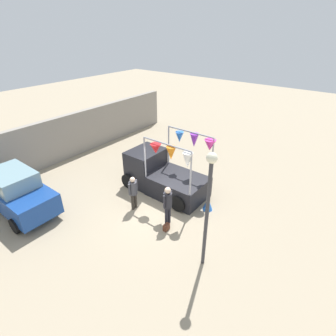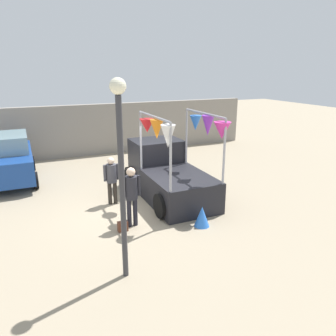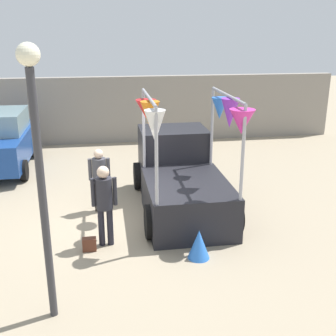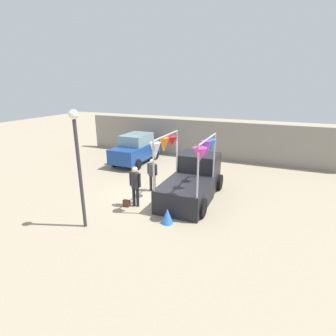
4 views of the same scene
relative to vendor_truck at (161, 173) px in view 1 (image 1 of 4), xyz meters
The scene contains 9 objects.
ground_plane 1.88m from the vendor_truck, 147.02° to the right, with size 60.00×60.00×0.00m, color gray.
vendor_truck is the anchor object (origin of this frame).
parked_car 6.39m from the vendor_truck, 143.32° to the left, with size 1.88×4.00×1.88m.
person_customer 2.68m from the vendor_truck, 135.56° to the right, with size 0.53×0.34×1.75m.
person_vendor 2.01m from the vendor_truck, behind, with size 0.53×0.34×1.60m.
handbag 3.15m from the vendor_truck, 137.47° to the right, with size 0.28×0.16×0.28m, color #592D1E.
street_lamp 5.26m from the vendor_truck, 124.37° to the right, with size 0.32×0.32×4.20m.
brick_boundary_wall 6.92m from the vendor_truck, 101.66° to the left, with size 18.00×0.36×2.60m, color gray.
folded_kite_bundle_azure 2.77m from the vendor_truck, 92.12° to the right, with size 0.44×0.44×0.60m, color blue.
Camera 1 is at (-7.16, -6.10, 7.22)m, focal length 28.00 mm.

